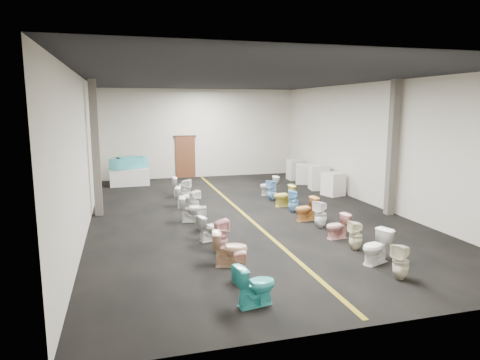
% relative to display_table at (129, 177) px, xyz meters
% --- Properties ---
extents(floor, '(16.00, 16.00, 0.00)m').
position_rel_display_table_xyz_m(floor, '(3.64, -6.46, -0.39)').
color(floor, black).
rests_on(floor, ground).
extents(ceiling, '(16.00, 16.00, 0.00)m').
position_rel_display_table_xyz_m(ceiling, '(3.64, -6.46, 4.11)').
color(ceiling, black).
rests_on(ceiling, ground).
extents(wall_back, '(10.00, 0.00, 10.00)m').
position_rel_display_table_xyz_m(wall_back, '(3.64, 1.54, 1.86)').
color(wall_back, beige).
rests_on(wall_back, ground).
extents(wall_front, '(10.00, 0.00, 10.00)m').
position_rel_display_table_xyz_m(wall_front, '(3.64, -14.46, 1.86)').
color(wall_front, beige).
rests_on(wall_front, ground).
extents(wall_left, '(0.00, 16.00, 16.00)m').
position_rel_display_table_xyz_m(wall_left, '(-1.36, -6.46, 1.86)').
color(wall_left, beige).
rests_on(wall_left, ground).
extents(wall_right, '(0.00, 16.00, 16.00)m').
position_rel_display_table_xyz_m(wall_right, '(8.64, -6.46, 1.86)').
color(wall_right, beige).
rests_on(wall_right, ground).
extents(aisle_stripe, '(0.12, 15.60, 0.01)m').
position_rel_display_table_xyz_m(aisle_stripe, '(3.64, -6.46, -0.39)').
color(aisle_stripe, olive).
rests_on(aisle_stripe, floor).
extents(back_door, '(1.00, 0.10, 2.10)m').
position_rel_display_table_xyz_m(back_door, '(2.84, 1.48, 0.66)').
color(back_door, '#562D19').
rests_on(back_door, floor).
extents(door_frame, '(1.15, 0.08, 0.10)m').
position_rel_display_table_xyz_m(door_frame, '(2.84, 1.49, 1.73)').
color(door_frame, '#331C11').
rests_on(door_frame, back_door).
extents(column_left, '(0.25, 0.25, 4.50)m').
position_rel_display_table_xyz_m(column_left, '(-1.11, -5.46, 1.86)').
color(column_left, '#59544C').
rests_on(column_left, floor).
extents(column_right, '(0.25, 0.25, 4.50)m').
position_rel_display_table_xyz_m(column_right, '(8.39, -7.96, 1.86)').
color(column_right, '#59544C').
rests_on(column_right, floor).
extents(display_table, '(1.80, 0.94, 0.78)m').
position_rel_display_table_xyz_m(display_table, '(0.00, 0.00, 0.00)').
color(display_table, white).
rests_on(display_table, floor).
extents(bathtub, '(1.78, 1.09, 0.55)m').
position_rel_display_table_xyz_m(bathtub, '(-0.00, 0.00, 0.68)').
color(bathtub, teal).
rests_on(bathtub, display_table).
extents(appliance_crate_a, '(0.91, 0.91, 0.94)m').
position_rel_display_table_xyz_m(appliance_crate_a, '(8.04, -4.62, 0.08)').
color(appliance_crate_a, silver).
rests_on(appliance_crate_a, floor).
extents(appliance_crate_b, '(0.93, 0.93, 1.08)m').
position_rel_display_table_xyz_m(appliance_crate_b, '(8.04, -3.27, 0.15)').
color(appliance_crate_b, silver).
rests_on(appliance_crate_b, floor).
extents(appliance_crate_c, '(1.04, 1.04, 0.91)m').
position_rel_display_table_xyz_m(appliance_crate_c, '(8.04, -1.76, 0.07)').
color(appliance_crate_c, white).
rests_on(appliance_crate_c, floor).
extents(appliance_crate_d, '(0.72, 0.72, 1.02)m').
position_rel_display_table_xyz_m(appliance_crate_d, '(8.04, -0.61, 0.12)').
color(appliance_crate_d, beige).
rests_on(appliance_crate_d, floor).
extents(toilet_left_0, '(0.85, 0.58, 0.79)m').
position_rel_display_table_xyz_m(toilet_left_0, '(1.98, -13.20, 0.00)').
color(toilet_left_0, '#30B1AE').
rests_on(toilet_left_0, floor).
extents(toilet_left_1, '(0.38, 0.38, 0.68)m').
position_rel_display_table_xyz_m(toilet_left_1, '(1.96, -12.12, -0.05)').
color(toilet_left_1, '#D59C87').
rests_on(toilet_left_1, floor).
extents(toilet_left_2, '(0.88, 0.62, 0.82)m').
position_rel_display_table_xyz_m(toilet_left_2, '(2.02, -11.15, 0.02)').
color(toilet_left_2, '#DBAC85').
rests_on(toilet_left_2, floor).
extents(toilet_left_3, '(0.43, 0.42, 0.86)m').
position_rel_display_table_xyz_m(toilet_left_3, '(2.00, -10.20, 0.04)').
color(toilet_left_3, '#D19092').
rests_on(toilet_left_3, floor).
extents(toilet_left_4, '(0.79, 0.60, 0.72)m').
position_rel_display_table_xyz_m(toilet_left_4, '(1.96, -9.17, -0.03)').
color(toilet_left_4, silver).
rests_on(toilet_left_4, floor).
extents(toilet_left_5, '(0.35, 0.34, 0.72)m').
position_rel_display_table_xyz_m(toilet_left_5, '(1.87, -8.12, -0.03)').
color(toilet_left_5, silver).
rests_on(toilet_left_5, floor).
extents(toilet_left_6, '(0.86, 0.58, 0.82)m').
position_rel_display_table_xyz_m(toilet_left_6, '(1.79, -7.10, 0.02)').
color(toilet_left_6, silver).
rests_on(toilet_left_6, floor).
extents(toilet_left_7, '(0.48, 0.48, 0.80)m').
position_rel_display_table_xyz_m(toilet_left_7, '(2.02, -6.11, 0.01)').
color(toilet_left_7, white).
rests_on(toilet_left_7, floor).
extents(toilet_left_8, '(0.82, 0.58, 0.76)m').
position_rel_display_table_xyz_m(toilet_left_8, '(1.89, -5.13, -0.01)').
color(toilet_left_8, white).
rests_on(toilet_left_8, floor).
extents(toilet_left_9, '(0.52, 0.51, 0.86)m').
position_rel_display_table_xyz_m(toilet_left_9, '(2.03, -4.07, 0.04)').
color(toilet_left_9, white).
rests_on(toilet_left_9, floor).
extents(toilet_left_10, '(0.81, 0.48, 0.80)m').
position_rel_display_table_xyz_m(toilet_left_10, '(2.02, -3.06, 0.01)').
color(toilet_left_10, white).
rests_on(toilet_left_10, floor).
extents(toilet_right_0, '(0.47, 0.47, 0.78)m').
position_rel_display_table_xyz_m(toilet_right_0, '(5.30, -12.88, -0.00)').
color(toilet_right_0, beige).
rests_on(toilet_right_0, floor).
extents(toilet_right_1, '(0.89, 0.69, 0.80)m').
position_rel_display_table_xyz_m(toilet_right_1, '(5.34, -11.92, 0.01)').
color(toilet_right_1, white).
rests_on(toilet_right_1, floor).
extents(toilet_right_2, '(0.38, 0.37, 0.76)m').
position_rel_display_table_xyz_m(toilet_right_2, '(5.37, -10.95, -0.01)').
color(toilet_right_2, beige).
rests_on(toilet_right_2, floor).
extents(toilet_right_3, '(0.72, 0.47, 0.69)m').
position_rel_display_table_xyz_m(toilet_right_3, '(5.39, -9.95, -0.05)').
color(toilet_right_3, '#EAA49F').
rests_on(toilet_right_3, floor).
extents(toilet_right_4, '(0.50, 0.49, 0.83)m').
position_rel_display_table_xyz_m(toilet_right_4, '(5.42, -8.84, 0.02)').
color(toilet_right_4, white).
rests_on(toilet_right_4, floor).
extents(toilet_right_5, '(0.79, 0.50, 0.76)m').
position_rel_display_table_xyz_m(toilet_right_5, '(5.33, -7.96, -0.01)').
color(toilet_right_5, '#CD853D').
rests_on(toilet_right_5, floor).
extents(toilet_right_6, '(0.47, 0.47, 0.79)m').
position_rel_display_table_xyz_m(toilet_right_6, '(5.36, -6.86, 0.00)').
color(toilet_right_6, '#75BDEF').
rests_on(toilet_right_6, floor).
extents(toilet_right_7, '(0.78, 0.45, 0.79)m').
position_rel_display_table_xyz_m(toilet_right_7, '(5.38, -5.91, 0.00)').
color(toilet_right_7, '#E5D151').
rests_on(toilet_right_7, floor).
extents(toilet_right_8, '(0.48, 0.48, 0.81)m').
position_rel_display_table_xyz_m(toilet_right_8, '(5.29, -4.86, 0.01)').
color(toilet_right_8, '#82B7F0').
rests_on(toilet_right_8, floor).
extents(toilet_right_9, '(0.78, 0.46, 0.78)m').
position_rel_display_table_xyz_m(toilet_right_9, '(5.51, -3.87, -0.00)').
color(toilet_right_9, silver).
rests_on(toilet_right_9, floor).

